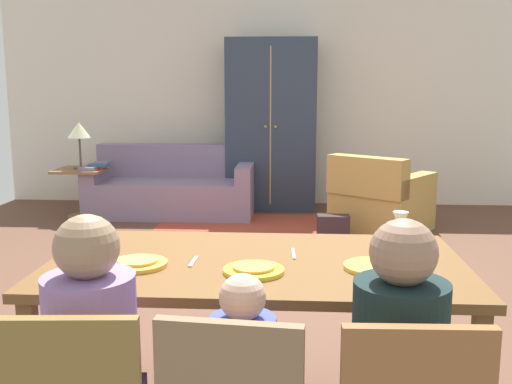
{
  "coord_description": "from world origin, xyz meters",
  "views": [
    {
      "loc": [
        0.28,
        -3.84,
        1.5
      ],
      "look_at": [
        0.05,
        -0.17,
        0.85
      ],
      "focal_mm": 41.18,
      "sensor_mm": 36.0,
      "label": 1
    }
  ],
  "objects_px": {
    "dining_table": "(256,275)",
    "side_table": "(82,186)",
    "armchair": "(380,201)",
    "plate_near_man": "(138,264)",
    "armoire": "(271,125)",
    "book_upper": "(99,165)",
    "handbag": "(333,228)",
    "plate_near_child": "(254,271)",
    "wine_glass": "(400,223)",
    "table_lamp": "(79,132)",
    "plate_near_woman": "(374,267)",
    "book_lower": "(96,168)",
    "couch": "(172,189)"
  },
  "relations": [
    {
      "from": "plate_near_woman",
      "to": "book_lower",
      "type": "bearing_deg",
      "value": 121.66
    },
    {
      "from": "couch",
      "to": "book_lower",
      "type": "bearing_deg",
      "value": -162.75
    },
    {
      "from": "book_lower",
      "to": "dining_table",
      "type": "bearing_deg",
      "value": -62.87
    },
    {
      "from": "side_table",
      "to": "handbag",
      "type": "height_order",
      "value": "side_table"
    },
    {
      "from": "armoire",
      "to": "book_upper",
      "type": "distance_m",
      "value": 2.15
    },
    {
      "from": "dining_table",
      "to": "plate_near_man",
      "type": "relative_size",
      "value": 7.2
    },
    {
      "from": "dining_table",
      "to": "side_table",
      "type": "xyz_separation_m",
      "value": [
        -2.31,
        4.16,
        -0.31
      ]
    },
    {
      "from": "dining_table",
      "to": "plate_near_man",
      "type": "bearing_deg",
      "value": -166.38
    },
    {
      "from": "wine_glass",
      "to": "table_lamp",
      "type": "relative_size",
      "value": 0.34
    },
    {
      "from": "armchair",
      "to": "plate_near_man",
      "type": "bearing_deg",
      "value": -112.35
    },
    {
      "from": "dining_table",
      "to": "handbag",
      "type": "distance_m",
      "value": 3.36
    },
    {
      "from": "plate_near_woman",
      "to": "armoire",
      "type": "bearing_deg",
      "value": 97.01
    },
    {
      "from": "couch",
      "to": "side_table",
      "type": "bearing_deg",
      "value": -165.74
    },
    {
      "from": "couch",
      "to": "plate_near_child",
      "type": "bearing_deg",
      "value": -74.34
    },
    {
      "from": "dining_table",
      "to": "side_table",
      "type": "bearing_deg",
      "value": 119.01
    },
    {
      "from": "plate_near_woman",
      "to": "table_lamp",
      "type": "relative_size",
      "value": 0.46
    },
    {
      "from": "dining_table",
      "to": "plate_near_child",
      "type": "distance_m",
      "value": 0.2
    },
    {
      "from": "plate_near_man",
      "to": "book_upper",
      "type": "distance_m",
      "value": 4.56
    },
    {
      "from": "plate_near_child",
      "to": "armoire",
      "type": "height_order",
      "value": "armoire"
    },
    {
      "from": "armchair",
      "to": "side_table",
      "type": "distance_m",
      "value": 3.42
    },
    {
      "from": "plate_near_man",
      "to": "armchair",
      "type": "height_order",
      "value": "armchair"
    },
    {
      "from": "plate_near_man",
      "to": "side_table",
      "type": "bearing_deg",
      "value": 112.94
    },
    {
      "from": "dining_table",
      "to": "armchair",
      "type": "relative_size",
      "value": 1.5
    },
    {
      "from": "couch",
      "to": "book_upper",
      "type": "xyz_separation_m",
      "value": [
        -0.8,
        -0.27,
        0.32
      ]
    },
    {
      "from": "armchair",
      "to": "book_lower",
      "type": "xyz_separation_m",
      "value": [
        -3.21,
        0.44,
        0.28
      ]
    },
    {
      "from": "side_table",
      "to": "handbag",
      "type": "bearing_deg",
      "value": -17.4
    },
    {
      "from": "armchair",
      "to": "table_lamp",
      "type": "xyz_separation_m",
      "value": [
        -3.39,
        0.44,
        0.69
      ]
    },
    {
      "from": "wine_glass",
      "to": "book_lower",
      "type": "distance_m",
      "value": 4.86
    },
    {
      "from": "dining_table",
      "to": "handbag",
      "type": "bearing_deg",
      "value": 80.17
    },
    {
      "from": "plate_near_child",
      "to": "wine_glass",
      "type": "relative_size",
      "value": 1.34
    },
    {
      "from": "plate_near_man",
      "to": "armchair",
      "type": "xyz_separation_m",
      "value": [
        1.58,
        3.84,
        -0.45
      ]
    },
    {
      "from": "armoire",
      "to": "plate_near_child",
      "type": "bearing_deg",
      "value": -88.68
    },
    {
      "from": "plate_near_woman",
      "to": "table_lamp",
      "type": "xyz_separation_m",
      "value": [
        -2.8,
        4.26,
        0.24
      ]
    },
    {
      "from": "plate_near_woman",
      "to": "dining_table",
      "type": "bearing_deg",
      "value": 168.58
    },
    {
      "from": "plate_near_woman",
      "to": "book_lower",
      "type": "relative_size",
      "value": 1.14
    },
    {
      "from": "book_upper",
      "to": "plate_near_man",
      "type": "bearing_deg",
      "value": -69.48
    },
    {
      "from": "plate_near_man",
      "to": "wine_glass",
      "type": "xyz_separation_m",
      "value": [
        1.14,
        0.3,
        0.12
      ]
    },
    {
      "from": "table_lamp",
      "to": "book_upper",
      "type": "distance_m",
      "value": 0.44
    },
    {
      "from": "side_table",
      "to": "handbag",
      "type": "xyz_separation_m",
      "value": [
        2.87,
        -0.9,
        -0.25
      ]
    },
    {
      "from": "plate_near_man",
      "to": "armoire",
      "type": "distance_m",
      "value": 5.01
    },
    {
      "from": "plate_near_man",
      "to": "book_lower",
      "type": "distance_m",
      "value": 4.58
    },
    {
      "from": "armoire",
      "to": "table_lamp",
      "type": "height_order",
      "value": "armoire"
    },
    {
      "from": "plate_near_man",
      "to": "book_lower",
      "type": "relative_size",
      "value": 1.14
    },
    {
      "from": "couch",
      "to": "armoire",
      "type": "xyz_separation_m",
      "value": [
        1.17,
        0.45,
        0.75
      ]
    },
    {
      "from": "couch",
      "to": "table_lamp",
      "type": "distance_m",
      "value": 1.27
    },
    {
      "from": "armoire",
      "to": "side_table",
      "type": "xyz_separation_m",
      "value": [
        -2.19,
        -0.71,
        -0.67
      ]
    },
    {
      "from": "wine_glass",
      "to": "couch",
      "type": "height_order",
      "value": "wine_glass"
    },
    {
      "from": "couch",
      "to": "handbag",
      "type": "relative_size",
      "value": 6.1
    },
    {
      "from": "book_lower",
      "to": "handbag",
      "type": "height_order",
      "value": "book_lower"
    },
    {
      "from": "book_upper",
      "to": "table_lamp",
      "type": "bearing_deg",
      "value": 177.8
    }
  ]
}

